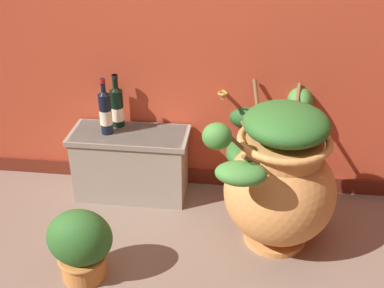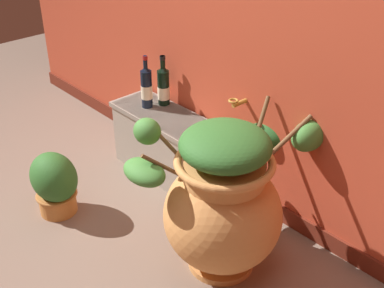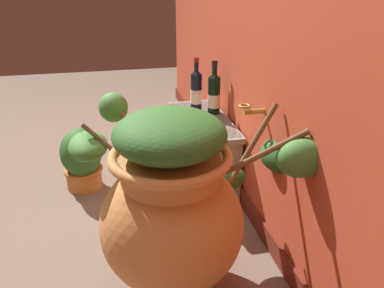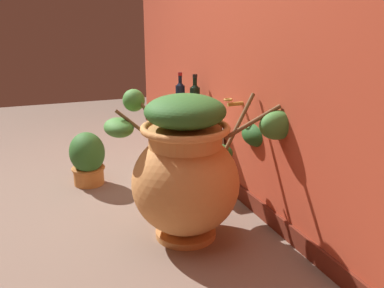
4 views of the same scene
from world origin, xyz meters
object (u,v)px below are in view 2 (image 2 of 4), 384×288
wine_bottle_middle (163,85)px  terracotta_urn (224,198)px  potted_shrub (55,183)px  wine_bottle_left (146,86)px

wine_bottle_middle → terracotta_urn: bearing=-23.5°
terracotta_urn → potted_shrub: terracotta_urn is taller
wine_bottle_left → wine_bottle_middle: size_ratio=1.05×
terracotta_urn → wine_bottle_left: bearing=162.7°
terracotta_urn → wine_bottle_left: terracotta_urn is taller
terracotta_urn → wine_bottle_middle: 1.02m
wine_bottle_left → terracotta_urn: bearing=-17.3°
terracotta_urn → wine_bottle_middle: (-0.93, 0.40, 0.15)m
wine_bottle_left → potted_shrub: size_ratio=0.89×
wine_bottle_middle → potted_shrub: bearing=-89.2°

